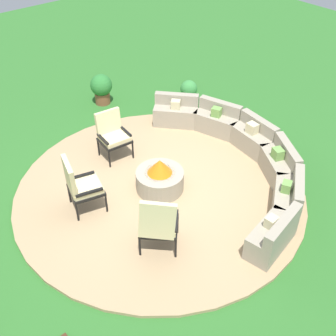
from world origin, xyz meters
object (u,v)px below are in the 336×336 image
(potted_plant_1, at_px, (189,91))
(lounge_chair_front_right, at_px, (80,184))
(lounge_chair_front_left, at_px, (112,133))
(curved_stone_bench, at_px, (244,156))
(potted_plant_4, at_px, (101,88))
(fire_pit, at_px, (160,178))
(lounge_chair_back_left, at_px, (158,223))

(potted_plant_1, bearing_deg, lounge_chair_front_right, -67.52)
(lounge_chair_front_left, bearing_deg, lounge_chair_front_right, 42.14)
(curved_stone_bench, height_order, potted_plant_1, curved_stone_bench)
(curved_stone_bench, bearing_deg, lounge_chair_front_right, -108.50)
(curved_stone_bench, height_order, potted_plant_4, potted_plant_4)
(fire_pit, distance_m, potted_plant_1, 3.47)
(curved_stone_bench, relative_size, lounge_chair_front_right, 4.16)
(potted_plant_1, relative_size, potted_plant_4, 0.79)
(curved_stone_bench, xyz_separation_m, lounge_chair_front_right, (-1.03, -3.09, 0.27))
(lounge_chair_front_right, distance_m, lounge_chair_back_left, 1.66)
(lounge_chair_front_left, relative_size, lounge_chair_front_right, 0.88)
(lounge_chair_back_left, bearing_deg, potted_plant_4, 111.38)
(lounge_chair_front_left, xyz_separation_m, lounge_chair_front_right, (0.99, -1.35, 0.03))
(fire_pit, height_order, potted_plant_4, potted_plant_4)
(lounge_chair_front_left, distance_m, potted_plant_1, 2.86)
(fire_pit, relative_size, lounge_chair_front_right, 0.81)
(lounge_chair_front_left, xyz_separation_m, lounge_chair_back_left, (2.59, -0.90, 0.03))
(curved_stone_bench, bearing_deg, potted_plant_4, -171.01)
(potted_plant_4, bearing_deg, lounge_chair_front_right, -38.18)
(lounge_chair_front_left, bearing_deg, lounge_chair_back_left, 76.63)
(lounge_chair_back_left, relative_size, potted_plant_4, 1.46)
(fire_pit, bearing_deg, potted_plant_4, 163.77)
(curved_stone_bench, distance_m, potted_plant_1, 2.92)
(curved_stone_bench, relative_size, lounge_chair_front_left, 4.71)
(lounge_chair_front_right, height_order, potted_plant_4, lounge_chair_front_right)
(lounge_chair_front_left, bearing_deg, potted_plant_4, -111.55)
(curved_stone_bench, bearing_deg, lounge_chair_front_left, -139.34)
(potted_plant_1, bearing_deg, lounge_chair_back_left, -47.99)
(curved_stone_bench, distance_m, lounge_chair_front_left, 2.68)
(curved_stone_bench, height_order, lounge_chair_front_left, lounge_chair_front_left)
(lounge_chair_front_right, distance_m, potted_plant_4, 3.95)
(fire_pit, xyz_separation_m, lounge_chair_back_left, (1.13, -0.95, 0.31))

